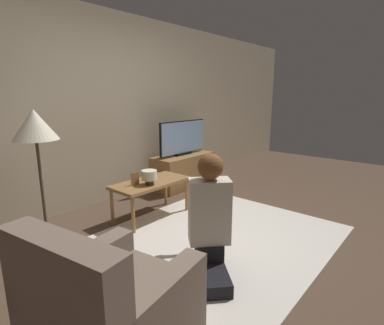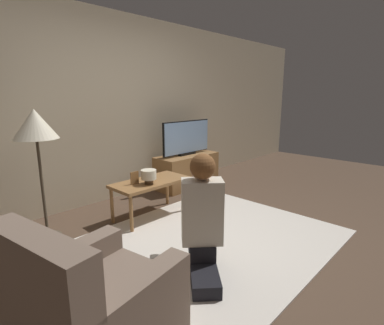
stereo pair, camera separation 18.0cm
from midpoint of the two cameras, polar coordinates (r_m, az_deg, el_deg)
ground_plane at (r=3.31m, az=6.12°, el=-14.08°), size 10.00×10.00×0.00m
wall_back at (r=4.39m, az=-14.14°, el=9.94°), size 10.00×0.06×2.60m
rug at (r=3.30m, az=6.12°, el=-13.96°), size 2.37×2.10×0.02m
tv_stand at (r=4.95m, az=0.07°, el=-1.52°), size 1.09×0.46×0.53m
tv at (r=4.85m, az=0.04°, el=4.75°), size 1.00×0.08×0.55m
coffee_table at (r=3.69m, az=-6.47°, el=-4.26°), size 0.95×0.47×0.47m
floor_lamp at (r=3.27m, az=-26.23°, el=5.53°), size 0.42×0.42×1.36m
armchair at (r=1.93m, az=-15.29°, el=-26.14°), size 0.88×0.83×0.89m
person_kneeling at (r=2.52m, az=4.05°, el=-9.81°), size 0.75×0.78×1.02m
picture_frame at (r=3.55m, az=-9.46°, el=-2.91°), size 0.11×0.01×0.15m
table_lamp at (r=3.52m, az=-6.81°, el=-2.48°), size 0.18×0.18×0.17m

